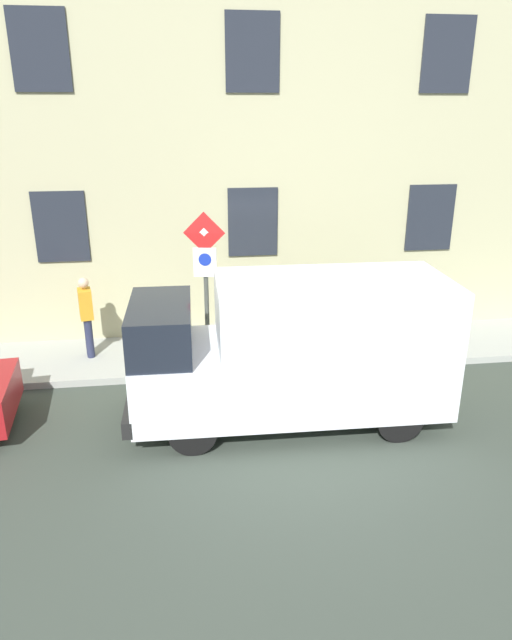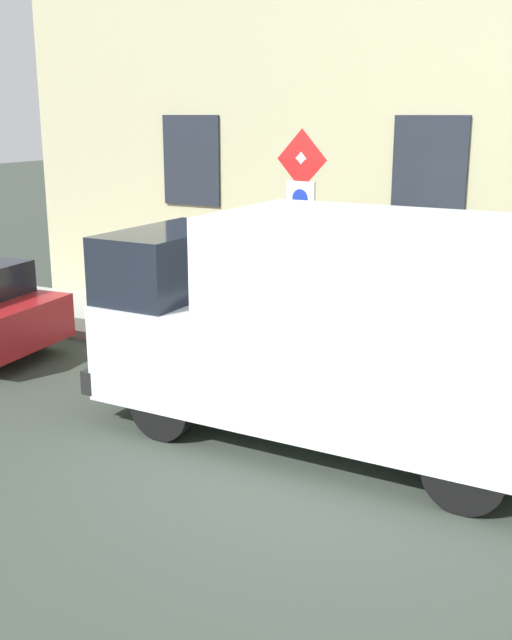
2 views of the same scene
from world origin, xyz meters
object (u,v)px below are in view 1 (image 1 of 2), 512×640
at_px(delivery_van, 296,348).
at_px(bicycle_green, 379,318).
at_px(sign_post_stacked, 205,270).
at_px(bicycle_orange, 344,320).
at_px(pedestrian, 87,314).
at_px(litter_bin, 340,339).

xyz_separation_m(delivery_van, bicycle_green, (3.32, -2.65, -0.82)).
xyz_separation_m(sign_post_stacked, bicycle_orange, (1.40, -3.19, -1.69)).
bearing_deg(pedestrian, litter_bin, 158.53).
bearing_deg(delivery_van, pedestrian, -36.02).
xyz_separation_m(bicycle_green, bicycle_orange, (-0.00, 0.85, 0.00)).
bearing_deg(litter_bin, sign_post_stacked, 92.83).
relative_size(bicycle_green, litter_bin, 1.91).
height_order(bicycle_orange, litter_bin, litter_bin).
relative_size(delivery_van, litter_bin, 5.96).
bearing_deg(bicycle_orange, bicycle_green, 172.90).
height_order(bicycle_green, pedestrian, pedestrian).
distance_m(bicycle_green, pedestrian, 6.53).
height_order(sign_post_stacked, delivery_van, sign_post_stacked).
distance_m(sign_post_stacked, litter_bin, 3.20).
xyz_separation_m(delivery_van, pedestrian, (2.90, 3.84, -0.26)).
distance_m(sign_post_stacked, bicycle_orange, 3.87).
bearing_deg(sign_post_stacked, litter_bin, -87.17).
xyz_separation_m(sign_post_stacked, litter_bin, (0.14, -2.76, -1.61)).
bearing_deg(bicycle_green, litter_bin, 48.51).
bearing_deg(pedestrian, sign_post_stacked, 145.85).
relative_size(bicycle_orange, litter_bin, 1.90).
distance_m(bicycle_orange, pedestrian, 5.69).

